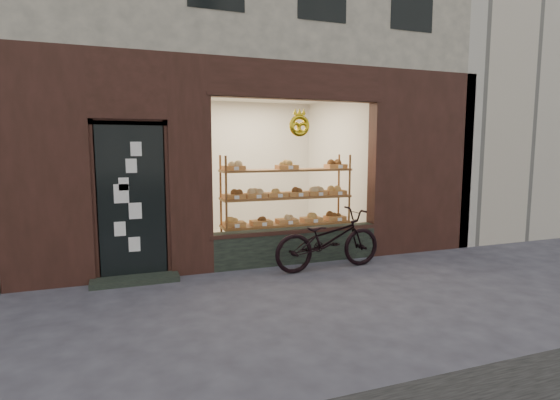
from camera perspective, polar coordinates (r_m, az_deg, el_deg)
name	(u,v)px	position (r m, az deg, el deg)	size (l,w,h in m)	color
ground	(331,313)	(5.03, 6.72, -14.45)	(90.00, 90.00, 0.00)	#36343D
neighbor_right	(543,55)	(15.44, 31.14, 15.93)	(12.00, 7.00, 9.00)	beige
display_shelf	(287,206)	(7.26, 0.88, -0.83)	(2.20, 0.45, 1.70)	brown
bicycle	(328,239)	(6.60, 6.32, -5.15)	(0.60, 1.72, 0.91)	black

